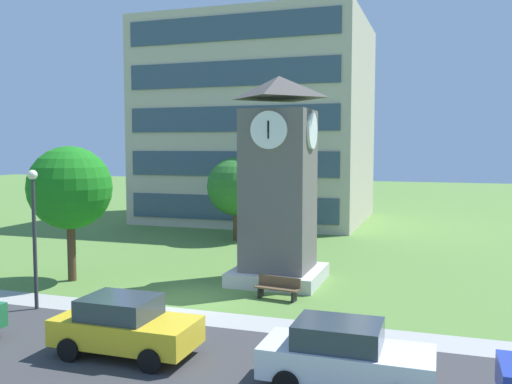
% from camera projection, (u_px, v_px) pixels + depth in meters
% --- Properties ---
extents(ground_plane, '(160.00, 160.00, 0.00)m').
position_uv_depth(ground_plane, '(182.00, 300.00, 21.75)').
color(ground_plane, '#567F38').
extents(street_asphalt, '(120.00, 7.20, 0.01)m').
position_uv_depth(street_asphalt, '(85.00, 357.00, 15.84)').
color(street_asphalt, '#38383A').
rests_on(street_asphalt, ground).
extents(kerb_strip, '(120.00, 1.60, 0.01)m').
position_uv_depth(kerb_strip, '(159.00, 313.00, 20.00)').
color(kerb_strip, '#9E9E99').
rests_on(kerb_strip, ground).
extents(office_building, '(17.26, 13.61, 16.00)m').
position_uv_depth(office_building, '(259.00, 123.00, 45.90)').
color(office_building, beige).
rests_on(office_building, ground).
extents(clock_tower, '(3.86, 3.86, 9.07)m').
position_uv_depth(clock_tower, '(279.00, 192.00, 24.39)').
color(clock_tower, '#605B56').
rests_on(clock_tower, ground).
extents(park_bench, '(1.85, 0.72, 0.88)m').
position_uv_depth(park_bench, '(278.00, 288.00, 21.80)').
color(park_bench, brown).
rests_on(park_bench, ground).
extents(street_lamp, '(0.36, 0.36, 5.17)m').
position_uv_depth(street_lamp, '(34.00, 222.00, 20.27)').
color(street_lamp, '#333338').
rests_on(street_lamp, ground).
extents(tree_streetside, '(3.71, 3.71, 6.05)m').
position_uv_depth(tree_streetside, '(70.00, 188.00, 24.56)').
color(tree_streetside, '#513823').
rests_on(tree_streetside, ground).
extents(tree_near_tower, '(3.71, 3.71, 5.35)m').
position_uv_depth(tree_near_tower, '(236.00, 187.00, 35.32)').
color(tree_near_tower, '#513823').
rests_on(tree_near_tower, ground).
extents(parked_car_yellow, '(4.12, 2.09, 1.69)m').
position_uv_depth(parked_car_yellow, '(125.00, 325.00, 15.94)').
color(parked_car_yellow, gold).
rests_on(parked_car_yellow, ground).
extents(parked_car_white, '(4.21, 1.98, 1.69)m').
position_uv_depth(parked_car_white, '(344.00, 355.00, 13.65)').
color(parked_car_white, silver).
rests_on(parked_car_white, ground).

